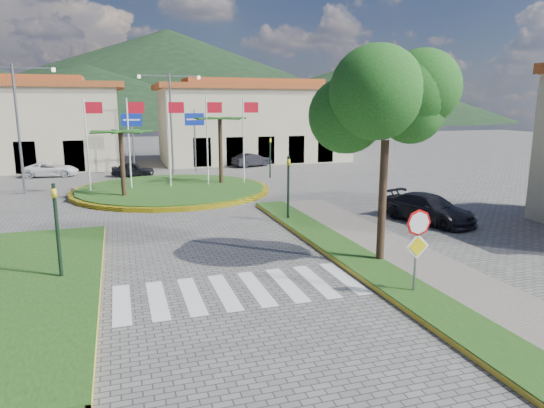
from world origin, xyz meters
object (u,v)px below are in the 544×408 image
object	(u,v)px
roundabout_island	(172,189)
stop_sign	(417,238)
white_van	(51,169)
car_side_right	(429,208)
deciduous_tree	(386,117)
car_dark_b	(252,160)
car_dark_a	(133,169)

from	to	relation	value
roundabout_island	stop_sign	size ratio (longest dim) A/B	4.79
white_van	car_side_right	bearing A→B (deg)	-134.46
stop_sign	deciduous_tree	size ratio (longest dim) A/B	0.39
car_dark_b	car_side_right	size ratio (longest dim) A/B	0.79
white_van	car_side_right	size ratio (longest dim) A/B	0.87
car_dark_a	deciduous_tree	bearing A→B (deg)	-150.94
white_van	stop_sign	bearing A→B (deg)	-151.61
white_van	car_dark_a	world-z (taller)	white_van
deciduous_tree	white_van	distance (m)	30.54
car_dark_b	car_dark_a	bearing A→B (deg)	86.96
stop_sign	car_dark_a	bearing A→B (deg)	104.08
deciduous_tree	white_van	bearing A→B (deg)	117.25
stop_sign	roundabout_island	bearing A→B (deg)	103.73
car_dark_b	roundabout_island	bearing A→B (deg)	123.33
white_van	car_side_right	xyz separation A→B (m)	(19.22, -22.10, 0.11)
deciduous_tree	car_dark_a	xyz separation A→B (m)	(-7.63, 25.00, -4.62)
stop_sign	white_van	size ratio (longest dim) A/B	0.65
car_side_right	white_van	bearing A→B (deg)	113.15
car_dark_b	stop_sign	bearing A→B (deg)	154.14
car_side_right	car_dark_b	bearing A→B (deg)	78.06
stop_sign	car_side_right	xyz separation A→B (m)	(6.00, 7.78, -1.11)
roundabout_island	car_dark_b	size ratio (longest dim) A/B	3.44
car_side_right	car_dark_a	bearing A→B (deg)	104.89
car_dark_b	white_van	bearing A→B (deg)	74.96
stop_sign	car_side_right	world-z (taller)	stop_sign
car_dark_a	car_dark_b	bearing A→B (deg)	-61.65
white_van	car_dark_a	xyz separation A→B (m)	(6.19, -1.84, -0.01)
deciduous_tree	car_side_right	bearing A→B (deg)	41.31
car_dark_a	car_side_right	distance (m)	24.09
stop_sign	white_van	distance (m)	32.70
deciduous_tree	white_van	size ratio (longest dim) A/B	1.67
deciduous_tree	white_van	xyz separation A→B (m)	(-13.82, 26.84, -4.61)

